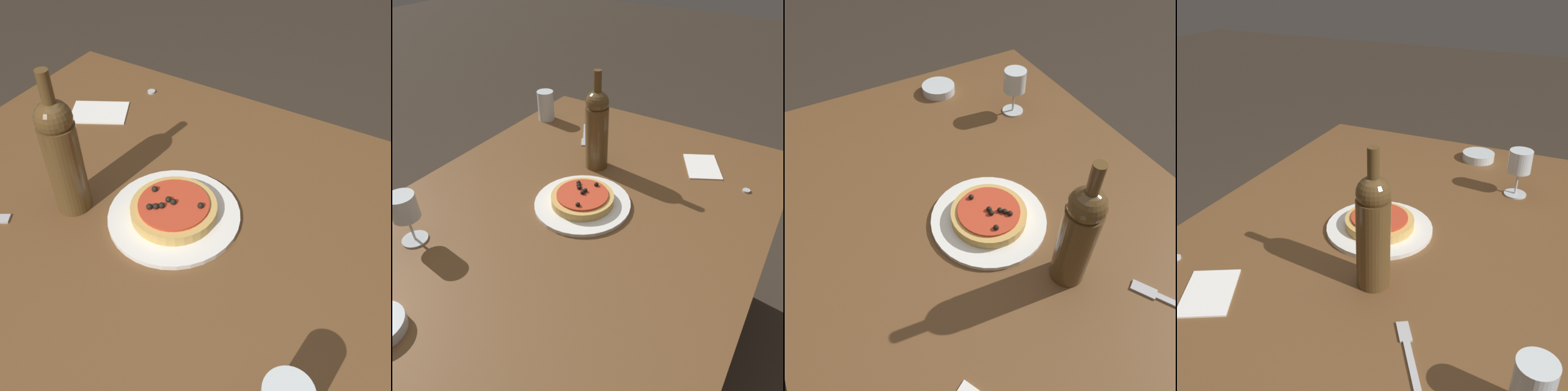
{
  "view_description": "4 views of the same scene",
  "coord_description": "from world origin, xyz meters",
  "views": [
    {
      "loc": [
        0.37,
        -0.58,
        1.52
      ],
      "look_at": [
        0.01,
        0.04,
        0.83
      ],
      "focal_mm": 42.0,
      "sensor_mm": 36.0,
      "label": 1
    },
    {
      "loc": [
        0.75,
        0.51,
        1.5
      ],
      "look_at": [
        -0.0,
        0.05,
        0.84
      ],
      "focal_mm": 35.0,
      "sensor_mm": 36.0,
      "label": 2
    },
    {
      "loc": [
        -0.56,
        0.32,
        1.54
      ],
      "look_at": [
        -0.02,
        0.03,
        0.87
      ],
      "focal_mm": 35.0,
      "sensor_mm": 36.0,
      "label": 3
    },
    {
      "loc": [
        -1.03,
        -0.43,
        1.46
      ],
      "look_at": [
        -0.02,
        0.03,
        0.87
      ],
      "focal_mm": 42.0,
      "sensor_mm": 36.0,
      "label": 4
    }
  ],
  "objects": [
    {
      "name": "ground_plane",
      "position": [
        0.0,
        0.0,
        0.0
      ],
      "size": [
        14.0,
        14.0,
        0.0
      ],
      "primitive_type": "plane",
      "color": "#382D23"
    },
    {
      "name": "wine_bottle",
      "position": [
        -0.25,
        -0.07,
        0.92
      ],
      "size": [
        0.08,
        0.08,
        0.34
      ],
      "color": "brown",
      "rests_on": "dining_table"
    },
    {
      "name": "wine_glass",
      "position": [
        0.35,
        -0.3,
        0.88
      ],
      "size": [
        0.07,
        0.07,
        0.15
      ],
      "color": "silver",
      "rests_on": "dining_table"
    },
    {
      "name": "dinner_plate",
      "position": [
        -0.03,
        0.01,
        0.77
      ],
      "size": [
        0.3,
        0.3,
        0.01
      ],
      "color": "white",
      "rests_on": "dining_table"
    },
    {
      "name": "dining_table",
      "position": [
        0.0,
        0.0,
        0.69
      ],
      "size": [
        1.44,
        1.08,
        0.77
      ],
      "color": "brown",
      "rests_on": "ground_plane"
    },
    {
      "name": "fork",
      "position": [
        -0.41,
        -0.23,
        0.77
      ],
      "size": [
        0.17,
        0.11,
        0.0
      ],
      "rotation": [
        0.0,
        0.0,
        0.54
      ],
      "color": "#B7B7BC",
      "rests_on": "dining_table"
    },
    {
      "name": "side_bowl",
      "position": [
        0.58,
        -0.13,
        0.78
      ],
      "size": [
        0.12,
        0.12,
        0.03
      ],
      "color": "silver",
      "rests_on": "dining_table"
    },
    {
      "name": "pizza",
      "position": [
        -0.03,
        0.01,
        0.8
      ],
      "size": [
        0.19,
        0.19,
        0.04
      ],
      "color": "tan",
      "rests_on": "dinner_plate"
    }
  ]
}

